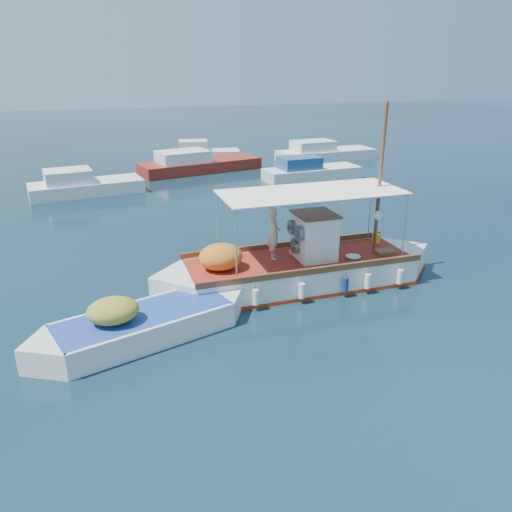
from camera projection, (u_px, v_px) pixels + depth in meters
name	position (u px, v px, depth m)	size (l,w,h in m)	color
ground	(292.00, 291.00, 17.48)	(160.00, 160.00, 0.00)	black
fishing_caique	(298.00, 270.00, 17.79)	(10.62, 3.01, 6.48)	white
dinghy	(142.00, 327.00, 14.38)	(6.59, 3.29, 1.68)	white
bg_boat_nw	(83.00, 187.00, 30.09)	(6.83, 3.31, 1.80)	silver
bg_boat_n	(197.00, 165.00, 36.60)	(9.25, 4.58, 1.80)	maroon
bg_boat_ne	(309.00, 172.00, 34.07)	(6.80, 2.65, 1.80)	silver
bg_boat_e	(323.00, 154.00, 41.10)	(8.31, 3.15, 1.80)	silver
bg_boat_far_n	(202.00, 154.00, 40.96)	(6.02, 3.01, 1.80)	silver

